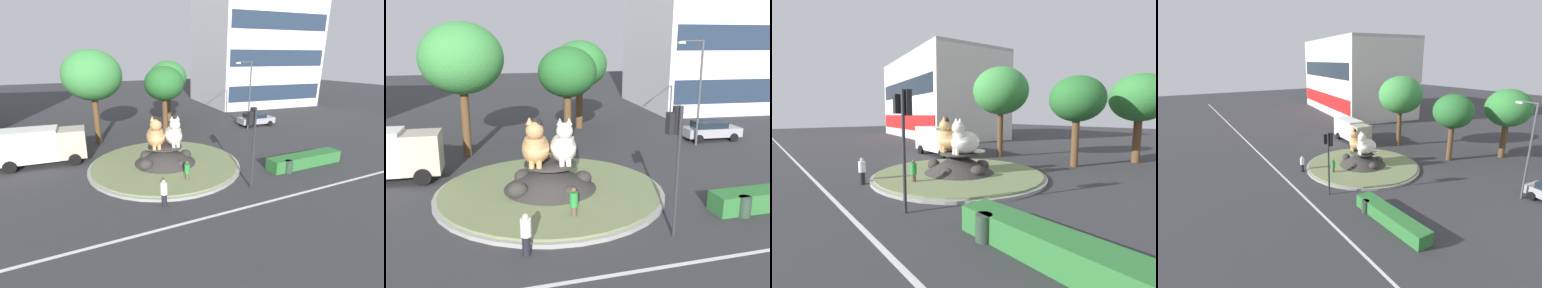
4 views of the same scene
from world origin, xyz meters
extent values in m
plane|color=#333335|center=(0.00, 0.00, 0.00)|extent=(160.00, 160.00, 0.00)
cube|color=silver|center=(0.00, -7.73, 0.00)|extent=(112.00, 0.20, 0.01)
cylinder|color=gray|center=(0.00, 0.00, 0.09)|extent=(11.31, 11.31, 0.18)
cylinder|color=#707F51|center=(0.00, 0.00, 0.23)|extent=(10.86, 10.86, 0.10)
cone|color=#33302D|center=(0.00, 0.00, 0.94)|extent=(4.61, 4.61, 1.32)
cylinder|color=#33302D|center=(0.00, 0.00, 1.54)|extent=(2.54, 2.54, 0.12)
ellipsoid|color=#33302D|center=(1.72, 0.07, 0.64)|extent=(0.89, 0.93, 0.71)
ellipsoid|color=#33302D|center=(0.72, 1.43, 0.67)|extent=(0.95, 0.90, 0.76)
ellipsoid|color=#33302D|center=(-1.18, 0.97, 0.67)|extent=(0.96, 1.01, 0.77)
ellipsoid|color=#33302D|center=(-1.73, -0.90, 0.67)|extent=(0.96, 0.78, 0.77)
ellipsoid|color=#33302D|center=(0.66, -1.44, 0.56)|extent=(0.69, 0.68, 0.55)
ellipsoid|color=tan|center=(-0.68, 0.03, 2.36)|extent=(1.73, 2.32, 1.52)
cylinder|color=tan|center=(-0.77, -0.38, 2.54)|extent=(1.17, 1.17, 0.95)
sphere|color=tan|center=(-0.80, -0.53, 3.37)|extent=(0.84, 0.84, 0.84)
torus|color=tan|center=(-0.18, 0.80, 1.76)|extent=(1.21, 1.21, 0.19)
cone|color=black|center=(-0.57, -0.57, 3.85)|extent=(0.40, 0.40, 0.34)
cone|color=tan|center=(-1.02, -0.48, 3.85)|extent=(0.40, 0.40, 0.34)
cylinder|color=tan|center=(-0.67, -0.75, 1.79)|extent=(0.27, 0.27, 0.38)
cylinder|color=tan|center=(-1.01, -0.68, 1.79)|extent=(0.27, 0.27, 0.38)
ellipsoid|color=silver|center=(0.68, -0.03, 2.33)|extent=(1.48, 2.12, 1.45)
cylinder|color=silver|center=(0.64, -0.43, 2.49)|extent=(1.04, 1.04, 0.90)
sphere|color=silver|center=(0.62, -0.57, 3.28)|extent=(0.80, 0.80, 0.80)
torus|color=silver|center=(1.10, 0.74, 1.75)|extent=(0.90, 0.90, 0.18)
cone|color=silver|center=(0.84, -0.60, 3.74)|extent=(0.36, 0.36, 0.33)
cone|color=silver|center=(0.41, -0.55, 3.74)|extent=(0.36, 0.36, 0.33)
cylinder|color=silver|center=(0.77, -0.77, 1.78)|extent=(0.25, 0.25, 0.36)
cylinder|color=silver|center=(0.44, -0.73, 1.78)|extent=(0.25, 0.25, 0.36)
cylinder|color=#2D2D33|center=(3.70, -5.81, 2.55)|extent=(0.14, 0.14, 5.11)
cube|color=black|center=(3.69, -5.59, 4.58)|extent=(0.34, 0.26, 1.05)
sphere|color=red|center=(3.68, -5.51, 4.90)|extent=(0.18, 0.18, 0.18)
sphere|color=#392706|center=(3.68, -5.51, 4.58)|extent=(0.18, 0.18, 0.18)
sphere|color=black|center=(3.68, -5.51, 4.27)|extent=(0.18, 0.18, 0.18)
cube|color=black|center=(3.26, -5.84, 4.53)|extent=(0.22, 0.29, 0.80)
cube|color=silver|center=(-28.49, 17.58, 6.93)|extent=(28.37, 17.10, 13.85)
cube|color=#B21919|center=(-29.47, 10.90, 2.77)|extent=(25.39, 3.84, 2.49)
cube|color=#19232D|center=(-29.47, 10.92, 8.59)|extent=(24.33, 3.64, 2.77)
cube|color=#B2B2AD|center=(-28.49, 17.58, 14.10)|extent=(28.37, 17.10, 0.50)
cube|color=#2D7033|center=(9.64, -4.40, 0.45)|extent=(6.35, 1.20, 0.90)
cylinder|color=brown|center=(5.68, 14.81, 1.82)|extent=(0.63, 0.63, 3.64)
ellipsoid|color=#337F38|center=(5.68, 14.81, 5.51)|extent=(4.69, 4.69, 3.98)
cylinder|color=brown|center=(-3.90, 8.16, 2.12)|extent=(0.55, 0.55, 4.25)
ellipsoid|color=#3D8E42|center=(-3.90, 8.16, 6.36)|extent=(5.29, 5.29, 4.49)
cylinder|color=brown|center=(3.20, 9.10, 1.82)|extent=(0.56, 0.56, 3.65)
ellipsoid|color=#286B2D|center=(3.20, 9.10, 5.31)|extent=(4.16, 4.16, 3.53)
cylinder|color=black|center=(-2.04, -5.67, 0.37)|extent=(0.30, 0.30, 0.73)
cylinder|color=silver|center=(-2.04, -5.67, 1.05)|extent=(0.40, 0.40, 0.64)
sphere|color=beige|center=(-2.04, -5.67, 1.48)|extent=(0.21, 0.21, 0.21)
cylinder|color=brown|center=(0.28, -3.55, 0.36)|extent=(0.27, 0.27, 0.71)
cylinder|color=#288C38|center=(0.28, -3.55, 1.03)|extent=(0.36, 0.36, 0.62)
sphere|color=brown|center=(0.28, -3.55, 1.44)|extent=(0.21, 0.21, 0.21)
cube|color=red|center=(-15.63, 7.33, 0.67)|extent=(4.90, 2.51, 0.70)
cube|color=#19232D|center=(-15.86, 7.36, 1.28)|extent=(2.83, 2.01, 0.52)
cylinder|color=black|center=(-13.97, 8.05, 0.32)|extent=(0.66, 0.31, 0.64)
cylinder|color=black|center=(-14.23, 6.18, 0.32)|extent=(0.66, 0.31, 0.64)
cylinder|color=black|center=(-17.04, 8.48, 0.32)|extent=(0.66, 0.31, 0.64)
cylinder|color=black|center=(-17.29, 6.60, 0.32)|extent=(0.66, 0.31, 0.64)
cube|color=#B7AD99|center=(-6.26, 3.99, 1.54)|extent=(2.08, 2.23, 2.19)
cube|color=silver|center=(-9.51, 4.20, 1.64)|extent=(4.68, 2.39, 2.39)
cylinder|color=black|center=(-6.12, 5.04, 0.45)|extent=(0.92, 0.36, 0.90)
cylinder|color=black|center=(-6.26, 2.94, 0.45)|extent=(0.92, 0.36, 0.90)
cylinder|color=black|center=(-10.41, 5.31, 0.45)|extent=(0.92, 0.36, 0.90)
cylinder|color=black|center=(-10.55, 3.21, 0.45)|extent=(0.92, 0.36, 0.90)
cylinder|color=#2D4233|center=(7.56, -4.96, 0.45)|extent=(0.56, 0.56, 0.90)
camera|label=1|loc=(-6.32, -18.75, 7.94)|focal=25.84mm
camera|label=2|loc=(-3.72, -18.56, 7.38)|focal=37.47mm
camera|label=3|loc=(13.39, -10.60, 4.09)|focal=24.40mm
camera|label=4|loc=(22.47, -15.60, 10.45)|focal=26.90mm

